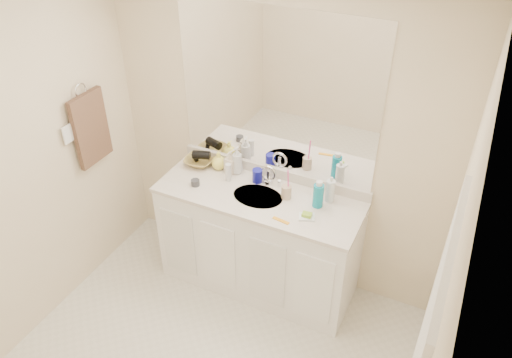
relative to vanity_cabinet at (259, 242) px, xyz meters
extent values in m
cube|color=white|center=(0.00, -1.02, 1.97)|extent=(2.60, 2.60, 0.02)
cube|color=beige|center=(0.00, 0.28, 0.77)|extent=(2.60, 0.02, 2.40)
cube|color=beige|center=(-1.30, -1.02, 0.77)|extent=(0.02, 2.60, 2.40)
cube|color=beige|center=(1.30, -1.02, 0.77)|extent=(0.02, 2.60, 2.40)
cube|color=white|center=(0.00, 0.00, 0.00)|extent=(1.50, 0.55, 0.85)
cube|color=silver|center=(0.00, 0.00, 0.44)|extent=(1.52, 0.57, 0.03)
cube|color=beige|center=(0.00, 0.26, 0.50)|extent=(1.52, 0.03, 0.08)
cylinder|color=beige|center=(0.00, -0.02, 0.44)|extent=(0.37, 0.37, 0.02)
cylinder|color=silver|center=(0.00, 0.16, 0.51)|extent=(0.02, 0.02, 0.11)
cube|color=white|center=(0.00, 0.27, 1.14)|extent=(1.48, 0.01, 1.20)
cylinder|color=#1719A3|center=(-0.08, 0.15, 0.51)|extent=(0.09, 0.09, 0.10)
cylinder|color=#C5A98B|center=(0.19, 0.05, 0.50)|extent=(0.08, 0.08, 0.10)
cylinder|color=#FF43A1|center=(0.20, 0.05, 0.60)|extent=(0.01, 0.04, 0.20)
cylinder|color=#0E8EAB|center=(0.43, 0.06, 0.54)|extent=(0.10, 0.10, 0.18)
cylinder|color=silver|center=(0.48, 0.15, 0.54)|extent=(0.07, 0.07, 0.17)
cube|color=white|center=(0.41, -0.09, 0.46)|extent=(0.13, 0.12, 0.01)
cube|color=#8EBF2E|center=(0.41, -0.09, 0.48)|extent=(0.07, 0.05, 0.02)
cube|color=#FFA41A|center=(0.26, -0.20, 0.46)|extent=(0.13, 0.04, 0.01)
cylinder|color=#34353B|center=(-0.48, -0.10, 0.48)|extent=(0.07, 0.07, 0.05)
cylinder|color=silver|center=(-0.29, 0.07, 0.53)|extent=(0.06, 0.06, 0.14)
imported|color=silver|center=(-0.28, 0.19, 0.57)|extent=(0.10, 0.10, 0.22)
imported|color=beige|center=(-0.32, 0.18, 0.55)|extent=(0.10, 0.10, 0.18)
imported|color=#F7EE60|center=(-0.43, 0.18, 0.53)|extent=(0.15, 0.15, 0.15)
imported|color=olive|center=(-0.60, 0.16, 0.48)|extent=(0.24, 0.24, 0.06)
cylinder|color=black|center=(-0.58, 0.16, 0.54)|extent=(0.15, 0.11, 0.07)
torus|color=silver|center=(-1.27, -0.25, 1.12)|extent=(0.01, 0.11, 0.11)
cube|color=#3C2A20|center=(-1.25, -0.25, 0.82)|extent=(0.04, 0.32, 0.55)
cube|color=white|center=(-1.27, -0.45, 0.88)|extent=(0.01, 0.08, 0.13)
camera|label=1|loc=(1.23, -2.62, 2.61)|focal=35.00mm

